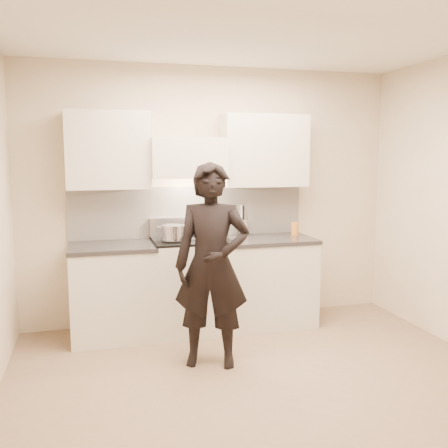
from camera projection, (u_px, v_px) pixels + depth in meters
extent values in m
plane|color=#846952|center=(266.00, 387.00, 3.86)|extent=(4.00, 4.00, 0.00)
cube|color=beige|center=(212.00, 195.00, 5.35)|extent=(4.00, 0.04, 2.70)
cube|color=beige|center=(419.00, 261.00, 2.00)|extent=(4.00, 0.04, 2.70)
cube|color=silver|center=(271.00, 24.00, 3.49)|extent=(4.00, 3.50, 0.02)
cube|color=silver|center=(189.00, 212.00, 5.30)|extent=(2.50, 0.02, 0.53)
cube|color=beige|center=(186.00, 227.00, 5.27)|extent=(0.76, 0.08, 0.20)
cube|color=beige|center=(188.00, 158.00, 5.03)|extent=(0.76, 0.40, 0.40)
cylinder|color=#9E9DB3|center=(191.00, 177.00, 4.88)|extent=(0.66, 0.02, 0.02)
cube|color=beige|center=(264.00, 151.00, 5.26)|extent=(0.90, 0.33, 0.75)
cube|color=beige|center=(108.00, 150.00, 4.85)|extent=(0.80, 0.33, 0.75)
cube|color=silver|center=(224.00, 218.00, 5.39)|extent=(0.08, 0.01, 0.12)
cube|color=beige|center=(191.00, 286.00, 5.08)|extent=(0.76, 0.65, 0.92)
cube|color=black|center=(191.00, 240.00, 5.02)|extent=(0.76, 0.65, 0.02)
cube|color=#BEBEBE|center=(204.00, 236.00, 5.17)|extent=(0.36, 0.34, 0.01)
cylinder|color=#9E9DB3|center=(197.00, 261.00, 4.76)|extent=(0.62, 0.02, 0.02)
cylinder|color=black|center=(176.00, 241.00, 4.82)|extent=(0.18, 0.18, 0.01)
cylinder|color=black|center=(212.00, 240.00, 4.92)|extent=(0.18, 0.18, 0.01)
cylinder|color=black|center=(171.00, 237.00, 5.11)|extent=(0.18, 0.18, 0.01)
cylinder|color=black|center=(205.00, 235.00, 5.20)|extent=(0.18, 0.18, 0.01)
cube|color=beige|center=(268.00, 282.00, 5.30)|extent=(0.90, 0.65, 0.88)
cube|color=black|center=(268.00, 240.00, 5.24)|extent=(0.92, 0.67, 0.04)
cube|color=beige|center=(113.00, 293.00, 4.88)|extent=(0.80, 0.65, 0.88)
cube|color=black|center=(112.00, 247.00, 4.82)|extent=(0.82, 0.67, 0.04)
ellipsoid|color=#9E9DB3|center=(201.00, 226.00, 5.18)|extent=(0.33, 0.33, 0.18)
torus|color=#9E9DB3|center=(201.00, 222.00, 5.17)|extent=(0.35, 0.35, 0.02)
ellipsoid|color=beige|center=(201.00, 227.00, 5.18)|extent=(0.19, 0.19, 0.09)
cylinder|color=white|center=(200.00, 218.00, 5.02)|extent=(0.03, 0.24, 0.18)
cylinder|color=#9E9DB3|center=(173.00, 233.00, 4.84)|extent=(0.29, 0.29, 0.15)
cube|color=#9E9DB3|center=(159.00, 227.00, 4.84)|extent=(0.05, 0.04, 0.01)
cube|color=#9E9DB3|center=(186.00, 227.00, 4.82)|extent=(0.05, 0.04, 0.01)
cylinder|color=beige|center=(242.00, 228.00, 5.35)|extent=(0.13, 0.13, 0.18)
cylinder|color=black|center=(245.00, 219.00, 5.35)|extent=(0.01, 0.01, 0.31)
cylinder|color=white|center=(244.00, 219.00, 5.37)|extent=(0.01, 0.01, 0.31)
cylinder|color=beige|center=(242.00, 219.00, 5.37)|extent=(0.01, 0.01, 0.31)
cylinder|color=black|center=(240.00, 219.00, 5.35)|extent=(0.01, 0.01, 0.31)
cylinder|color=beige|center=(240.00, 219.00, 5.33)|extent=(0.01, 0.01, 0.31)
cylinder|color=white|center=(241.00, 220.00, 5.31)|extent=(0.01, 0.01, 0.31)
cylinder|color=black|center=(243.00, 220.00, 5.31)|extent=(0.01, 0.01, 0.31)
cylinder|color=beige|center=(245.00, 220.00, 5.33)|extent=(0.01, 0.01, 0.31)
cylinder|color=orange|center=(246.00, 232.00, 5.34)|extent=(0.05, 0.05, 0.08)
cylinder|color=red|center=(246.00, 227.00, 5.33)|extent=(0.05, 0.05, 0.03)
cylinder|color=#B87223|center=(295.00, 229.00, 5.39)|extent=(0.08, 0.08, 0.14)
imported|color=black|center=(212.00, 265.00, 4.17)|extent=(0.73, 0.59, 1.72)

